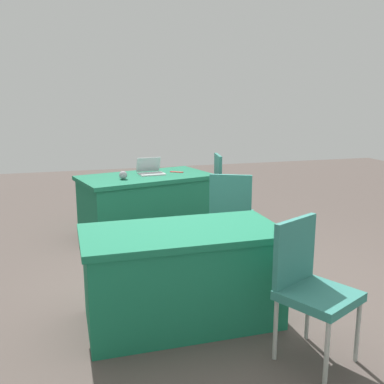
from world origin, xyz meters
name	(u,v)px	position (x,y,z in m)	size (l,w,h in m)	color
ground_plane	(205,295)	(0.00, 0.00, 0.00)	(14.40, 14.40, 0.00)	#4C423D
table_foreground	(146,204)	(0.16, -1.99, 0.37)	(1.79, 1.25, 0.74)	#196647
table_back_left	(182,276)	(0.31, 0.38, 0.37)	(1.51, 0.78, 0.74)	#196647
chair_tucked_left	(231,212)	(-0.48, -0.64, 0.57)	(0.59, 0.59, 0.98)	#9E9993
chair_tucked_right	(310,282)	(-0.37, 1.08, 0.54)	(0.59, 0.59, 0.94)	#9E9993
chair_aisle	(227,184)	(-0.99, -2.13, 0.55)	(0.51, 0.51, 0.95)	#9E9993
laptop_silver	(151,171)	(0.08, -2.08, 0.78)	(0.34, 0.32, 0.21)	silver
yarn_ball	(123,175)	(0.47, -1.81, 0.79)	(0.10, 0.10, 0.10)	gray
scissors_red	(177,172)	(-0.27, -2.11, 0.75)	(0.18, 0.04, 0.01)	red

